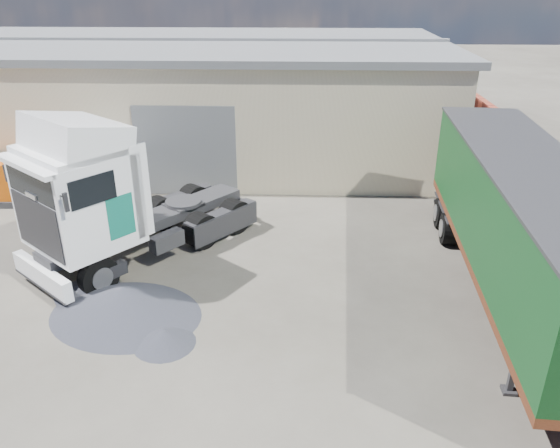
{
  "coord_description": "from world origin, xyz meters",
  "views": [
    {
      "loc": [
        2.45,
        -10.58,
        8.29
      ],
      "look_at": [
        1.97,
        3.0,
        1.95
      ],
      "focal_mm": 35.0,
      "sensor_mm": 36.0,
      "label": 1
    }
  ],
  "objects_px": {
    "box_trailer": "(520,218)",
    "panel_van": "(103,187)",
    "orange_skip": "(11,183)",
    "tractor_unit": "(109,203)"
  },
  "relations": [
    {
      "from": "box_trailer",
      "to": "panel_van",
      "type": "bearing_deg",
      "value": 160.73
    },
    {
      "from": "panel_van",
      "to": "orange_skip",
      "type": "height_order",
      "value": "panel_van"
    },
    {
      "from": "box_trailer",
      "to": "tractor_unit",
      "type": "bearing_deg",
      "value": 176.59
    },
    {
      "from": "tractor_unit",
      "to": "panel_van",
      "type": "bearing_deg",
      "value": 151.71
    },
    {
      "from": "tractor_unit",
      "to": "box_trailer",
      "type": "height_order",
      "value": "tractor_unit"
    },
    {
      "from": "panel_van",
      "to": "orange_skip",
      "type": "relative_size",
      "value": 1.64
    },
    {
      "from": "tractor_unit",
      "to": "box_trailer",
      "type": "bearing_deg",
      "value": 31.55
    },
    {
      "from": "orange_skip",
      "to": "box_trailer",
      "type": "bearing_deg",
      "value": -22.69
    },
    {
      "from": "tractor_unit",
      "to": "panel_van",
      "type": "height_order",
      "value": "tractor_unit"
    },
    {
      "from": "box_trailer",
      "to": "orange_skip",
      "type": "height_order",
      "value": "box_trailer"
    }
  ]
}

